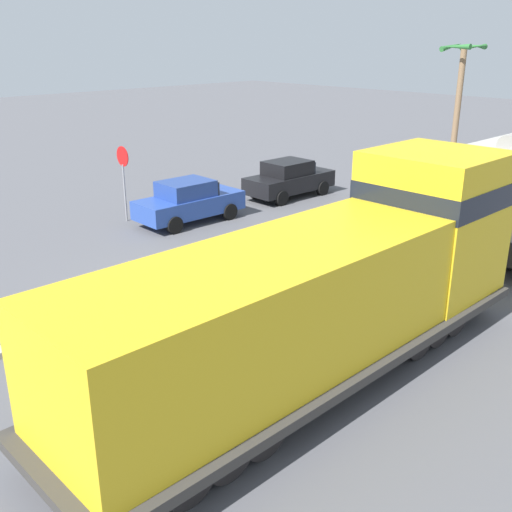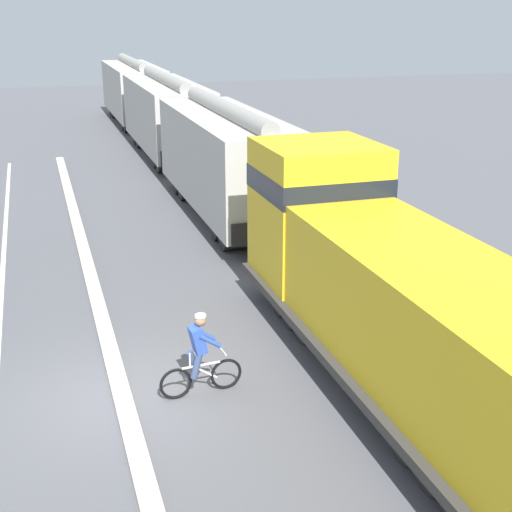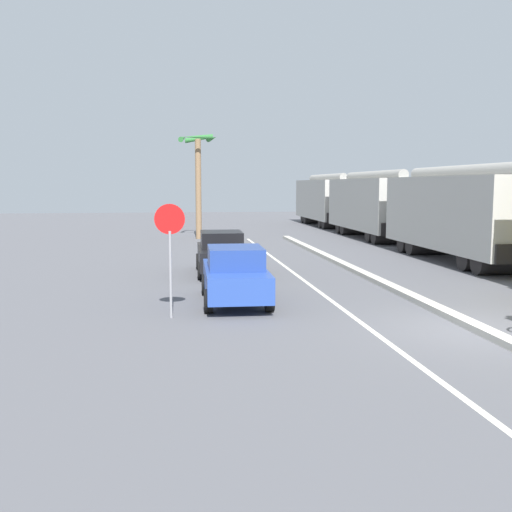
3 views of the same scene
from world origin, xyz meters
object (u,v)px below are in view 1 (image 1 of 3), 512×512
parked_car_blue (189,201)px  parked_car_black (289,179)px  palm_tree_near (462,76)px  cyclist (216,281)px  locomotive (337,288)px  stop_sign (123,169)px

parked_car_blue → parked_car_black: same height
parked_car_black → palm_tree_near: palm_tree_near is taller
parked_car_blue → parked_car_black: (0.04, 5.55, 0.00)m
parked_car_blue → cyclist: cyclist is taller
locomotive → stop_sign: bearing=167.7°
locomotive → cyclist: bearing=-179.7°
stop_sign → palm_tree_near: size_ratio=0.45×
parked_car_blue → stop_sign: bearing=-137.6°
locomotive → palm_tree_near: size_ratio=1.80×
parked_car_black → cyclist: size_ratio=2.47×
parked_car_blue → locomotive: bearing=-22.4°
stop_sign → parked_car_blue: bearing=42.4°
stop_sign → palm_tree_near: (1.62, 22.12, 2.53)m
cyclist → palm_tree_near: 26.07m
locomotive → palm_tree_near: palm_tree_near is taller
locomotive → parked_car_blue: locomotive is taller
palm_tree_near → locomotive: bearing=-66.5°
locomotive → parked_car_black: (-10.57, 9.91, -0.98)m
locomotive → parked_car_black: size_ratio=2.74×
locomotive → stop_sign: size_ratio=4.03×
stop_sign → cyclist: bearing=-17.8°
parked_car_blue → cyclist: (6.73, -4.39, 0.00)m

